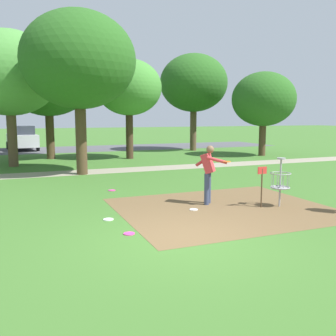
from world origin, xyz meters
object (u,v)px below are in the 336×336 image
Objects in this scene: player_throwing at (208,171)px; frisbee_far_left at (112,190)px; tree_near_left at (264,99)px; tree_far_center at (48,78)px; frisbee_by_tee at (129,234)px; tree_mid_right at (194,83)px; frisbee_mid_grass at (194,210)px; tree_near_right at (129,88)px; disc_golf_basket at (278,180)px; frisbee_near_basket at (108,219)px; parked_car_center_left at (22,138)px; tree_mid_left at (9,73)px; tree_mid_center at (79,61)px.

frisbee_far_left is at bearing 125.18° from player_throwing.
tree_far_center is at bearing 166.10° from tree_near_left.
tree_mid_right is at bearing 60.31° from frisbee_by_tee.
player_throwing is 3.81m from frisbee_far_left.
frisbee_by_tee is at bearing -148.01° from frisbee_mid_grass.
tree_near_right is 4.78m from tree_far_center.
tree_mid_right reaches higher than tree_near_left.
frisbee_near_basket is (-4.76, 0.43, -0.74)m from disc_golf_basket.
tree_near_left is 1.23× the size of parked_car_center_left.
tree_mid_center is at bearing -55.12° from tree_mid_left.
frisbee_far_left is 0.04× the size of tree_near_right.
parked_car_center_left is (-14.41, 10.29, -2.70)m from tree_near_left.
frisbee_by_tee is at bearing -89.13° from tree_far_center.
tree_near_left reaches higher than parked_car_center_left.
tree_far_center reaches higher than disc_golf_basket.
tree_far_center is (-4.85, 15.11, 3.99)m from disc_golf_basket.
frisbee_by_tee is 16.66m from tree_far_center.
disc_golf_basket reaches higher than frisbee_by_tee.
tree_mid_left reaches higher than frisbee_far_left.
player_throwing is at bearing -95.86° from tree_near_right.
frisbee_far_left is at bearing 80.65° from frisbee_by_tee.
frisbee_near_basket is at bearing -104.95° from frisbee_far_left.
tree_far_center reaches higher than tree_near_left.
parked_car_center_left is at bearing 102.36° from player_throwing.
tree_mid_left is at bearing -159.09° from tree_mid_right.
tree_mid_center is at bearing -84.03° from tree_far_center.
tree_mid_right is at bearing 71.84° from disc_golf_basket.
tree_mid_center is (2.81, -4.03, 0.23)m from tree_mid_left.
tree_near_right reaches higher than player_throwing.
tree_near_left is 0.79× the size of tree_mid_left.
tree_mid_right is at bearing 116.23° from tree_near_left.
tree_mid_left is (-5.26, 11.21, 3.67)m from player_throwing.
tree_far_center reaches higher than player_throwing.
tree_mid_center is (-1.75, 7.66, 4.88)m from frisbee_mid_grass.
frisbee_mid_grass is (-0.70, -0.48, -0.98)m from player_throwing.
tree_near_left is at bearing 47.38° from frisbee_mid_grass.
frisbee_near_basket is 1.30m from frisbee_by_tee.
disc_golf_basket is at bearing -63.26° from tree_mid_center.
tree_mid_center is (0.64, 7.76, 4.88)m from frisbee_near_basket.
tree_mid_left is (-6.54, -1.22, 0.44)m from tree_near_right.
tree_near_right is at bearing 54.69° from tree_mid_center.
tree_far_center reaches higher than tree_near_right.
player_throwing is 6.81× the size of frisbee_far_left.
tree_mid_center is at bearing 86.95° from frisbee_by_tee.
tree_near_left is at bearing 48.11° from player_throwing.
tree_near_right is 0.87× the size of tree_mid_left.
parked_car_center_left reaches higher than disc_golf_basket.
tree_near_left is at bearing -1.21° from tree_mid_left.
tree_near_right is 0.83× the size of tree_mid_right.
disc_golf_basket is at bearing -72.21° from tree_far_center.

